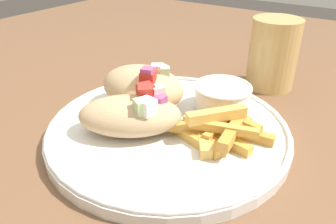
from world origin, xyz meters
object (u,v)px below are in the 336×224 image
Objects in this scene: pita_sandwich_far at (143,87)px; fries_pile at (218,130)px; pita_sandwich_near at (131,114)px; water_glass at (272,57)px; sauce_ramekin at (222,96)px; plate at (168,129)px.

fries_pile is (0.12, -0.02, -0.02)m from pita_sandwich_far.
pita_sandwich_near is 1.27× the size of water_glass.
pita_sandwich_near is at bearing -119.92° from sauce_ramekin.
sauce_ramekin is (0.04, 0.08, 0.02)m from plate.
pita_sandwich_far reaches higher than fries_pile.
water_glass reaches higher than plate.
pita_sandwich_near is 0.27m from water_glass.
water_glass is (0.02, 0.14, 0.02)m from sauce_ramekin.
fries_pile is (0.06, 0.01, 0.02)m from plate.
pita_sandwich_far is (-0.06, 0.02, 0.03)m from plate.
pita_sandwich_near is 0.07m from pita_sandwich_far.
pita_sandwich_far reaches higher than plate.
pita_sandwich_near is at bearing -108.22° from water_glass.
plate is at bearing -114.69° from sauce_ramekin.
sauce_ramekin is at bearing 112.51° from fries_pile.
plate is 0.07m from pita_sandwich_far.
water_glass is (0.11, 0.20, 0.01)m from pita_sandwich_far.
water_glass reaches higher than fries_pile.
pita_sandwich_near reaches higher than sauce_ramekin.
sauce_ramekin is 0.70× the size of water_glass.
pita_sandwich_far is 0.11m from sauce_ramekin.
sauce_ramekin is at bearing 22.81° from pita_sandwich_far.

